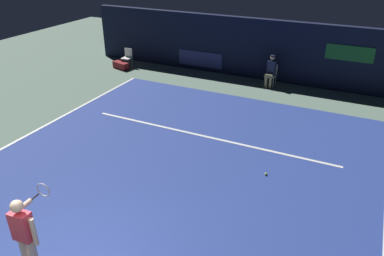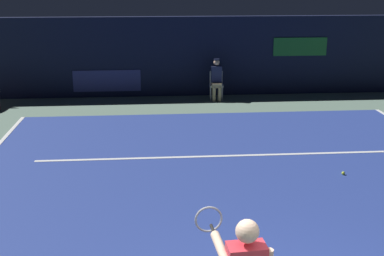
{
  "view_description": "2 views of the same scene",
  "coord_description": "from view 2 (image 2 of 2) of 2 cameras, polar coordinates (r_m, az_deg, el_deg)",
  "views": [
    {
      "loc": [
        4.11,
        -2.99,
        5.6
      ],
      "look_at": [
        0.17,
        5.17,
        1.0
      ],
      "focal_mm": 35.03,
      "sensor_mm": 36.0,
      "label": 1
    },
    {
      "loc": [
        -1.51,
        -3.81,
        3.82
      ],
      "look_at": [
        -0.7,
        6.19,
        0.8
      ],
      "focal_mm": 47.0,
      "sensor_mm": 36.0,
      "label": 2
    }
  ],
  "objects": [
    {
      "name": "tennis_ball",
      "position": [
        10.56,
        16.79,
        -4.93
      ],
      "size": [
        0.07,
        0.07,
        0.07
      ],
      "primitive_type": "sphere",
      "color": "#CCE033",
      "rests_on": "court_surface"
    },
    {
      "name": "line_judge_on_chair",
      "position": [
        16.21,
        2.8,
        5.6
      ],
      "size": [
        0.46,
        0.55,
        1.32
      ],
      "color": "white",
      "rests_on": "ground"
    },
    {
      "name": "court_surface",
      "position": [
        9.37,
        5.1,
        -7.33
      ],
      "size": [
        10.46,
        11.23,
        0.01
      ],
      "primitive_type": "cube",
      "color": "navy",
      "rests_on": "ground"
    },
    {
      "name": "ground_plane",
      "position": [
        9.37,
        5.1,
        -7.37
      ],
      "size": [
        33.05,
        33.05,
        0.0
      ],
      "primitive_type": "plane",
      "color": "slate"
    },
    {
      "name": "line_service",
      "position": [
        11.17,
        3.44,
        -3.19
      ],
      "size": [
        8.16,
        0.1,
        0.01
      ],
      "primitive_type": "cube",
      "color": "white",
      "rests_on": "court_surface"
    },
    {
      "name": "back_wall",
      "position": [
        16.81,
        0.59,
        8.14
      ],
      "size": [
        17.08,
        0.33,
        2.6
      ],
      "color": "#141933",
      "rests_on": "ground"
    }
  ]
}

